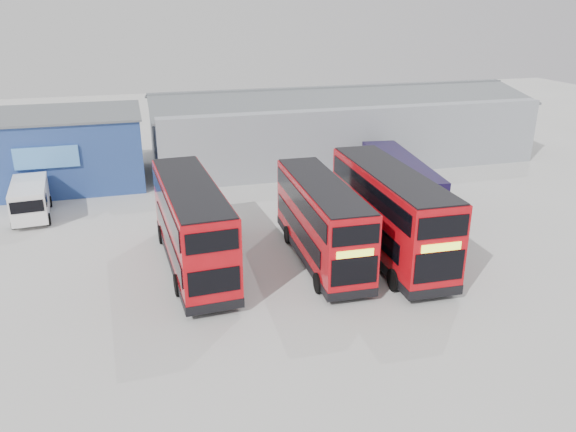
# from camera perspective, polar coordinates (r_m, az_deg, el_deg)

# --- Properties ---
(ground_plane) EXTENTS (120.00, 120.00, 0.00)m
(ground_plane) POSITION_cam_1_polar(r_m,az_deg,el_deg) (28.24, 3.46, -5.06)
(ground_plane) COLOR #A6A6A1
(ground_plane) RESTS_ON ground
(office_block) EXTENTS (12.30, 8.32, 5.12)m
(office_block) POSITION_cam_1_polar(r_m,az_deg,el_deg) (43.41, -22.66, 6.32)
(office_block) COLOR navy
(office_block) RESTS_ON ground
(maintenance_shed) EXTENTS (30.50, 12.00, 5.89)m
(maintenance_shed) POSITION_cam_1_polar(r_m,az_deg,el_deg) (47.92, 4.88, 9.14)
(maintenance_shed) COLOR #8F949C
(maintenance_shed) RESTS_ON ground
(double_decker_left) EXTENTS (3.06, 10.41, 4.35)m
(double_decker_left) POSITION_cam_1_polar(r_m,az_deg,el_deg) (27.54, -9.70, -1.10)
(double_decker_left) COLOR red
(double_decker_left) RESTS_ON ground
(double_decker_centre) EXTENTS (2.71, 9.79, 4.11)m
(double_decker_centre) POSITION_cam_1_polar(r_m,az_deg,el_deg) (28.11, 3.40, -0.63)
(double_decker_centre) COLOR red
(double_decker_centre) RESTS_ON ground
(double_decker_right) EXTENTS (2.97, 10.80, 4.53)m
(double_decker_right) POSITION_cam_1_polar(r_m,az_deg,el_deg) (28.97, 10.23, 0.18)
(double_decker_right) COLOR red
(double_decker_right) RESTS_ON ground
(single_decker_blue) EXTENTS (3.88, 10.76, 2.86)m
(single_decker_blue) POSITION_cam_1_polar(r_m,az_deg,el_deg) (37.34, 11.25, 3.51)
(single_decker_blue) COLOR black
(single_decker_blue) RESTS_ON ground
(panel_van) EXTENTS (2.45, 5.09, 2.16)m
(panel_van) POSITION_cam_1_polar(r_m,az_deg,el_deg) (37.36, -24.73, 1.60)
(panel_van) COLOR white
(panel_van) RESTS_ON ground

